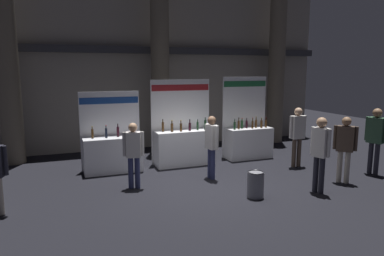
# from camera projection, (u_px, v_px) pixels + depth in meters

# --- Properties ---
(ground_plane) EXTENTS (26.47, 26.47, 0.00)m
(ground_plane) POSITION_uv_depth(u_px,v_px,m) (207.00, 186.00, 8.57)
(ground_plane) COLOR black
(hall_colonnade) EXTENTS (13.23, 1.32, 6.30)m
(hall_colonnade) POSITION_uv_depth(u_px,v_px,m) (155.00, 61.00, 12.42)
(hall_colonnade) COLOR gray
(hall_colonnade) RESTS_ON ground_plane
(exhibitor_booth_0) EXTENTS (1.65, 0.66, 2.20)m
(exhibitor_booth_0) POSITION_uv_depth(u_px,v_px,m) (113.00, 151.00, 9.72)
(exhibitor_booth_0) COLOR white
(exhibitor_booth_0) RESTS_ON ground_plane
(exhibitor_booth_1) EXTENTS (1.83, 0.66, 2.51)m
(exhibitor_booth_1) POSITION_uv_depth(u_px,v_px,m) (184.00, 144.00, 10.45)
(exhibitor_booth_1) COLOR white
(exhibitor_booth_1) RESTS_ON ground_plane
(exhibitor_booth_2) EXTENTS (1.54, 0.66, 2.57)m
(exhibitor_booth_2) POSITION_uv_depth(u_px,v_px,m) (248.00, 139.00, 11.26)
(exhibitor_booth_2) COLOR white
(exhibitor_booth_2) RESTS_ON ground_plane
(trash_bin) EXTENTS (0.37, 0.37, 0.59)m
(trash_bin) POSITION_uv_depth(u_px,v_px,m) (255.00, 184.00, 7.79)
(trash_bin) COLOR slate
(trash_bin) RESTS_ON ground_plane
(visitor_0) EXTENTS (0.36, 0.54, 1.79)m
(visitor_0) POSITION_uv_depth(u_px,v_px,m) (376.00, 135.00, 9.39)
(visitor_0) COLOR #23232D
(visitor_0) RESTS_ON ground_plane
(visitor_2) EXTENTS (0.41, 0.45, 1.66)m
(visitor_2) POSITION_uv_depth(u_px,v_px,m) (345.00, 144.00, 8.70)
(visitor_2) COLOR #ADA393
(visitor_2) RESTS_ON ground_plane
(visitor_3) EXTENTS (0.24, 0.52, 1.64)m
(visitor_3) POSITION_uv_depth(u_px,v_px,m) (212.00, 142.00, 9.03)
(visitor_3) COLOR navy
(visitor_3) RESTS_ON ground_plane
(visitor_4) EXTENTS (0.49, 0.30, 1.58)m
(visitor_4) POSITION_uv_depth(u_px,v_px,m) (133.00, 150.00, 8.29)
(visitor_4) COLOR navy
(visitor_4) RESTS_ON ground_plane
(visitor_5) EXTENTS (0.30, 0.47, 1.75)m
(visitor_5) POSITION_uv_depth(u_px,v_px,m) (320.00, 149.00, 7.96)
(visitor_5) COLOR #23232D
(visitor_5) RESTS_ON ground_plane
(visitor_6) EXTENTS (0.56, 0.23, 1.73)m
(visitor_6) POSITION_uv_depth(u_px,v_px,m) (297.00, 132.00, 10.14)
(visitor_6) COLOR #47382D
(visitor_6) RESTS_ON ground_plane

